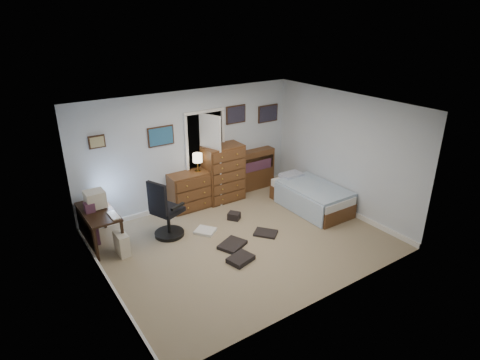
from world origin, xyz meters
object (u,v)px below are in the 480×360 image
object	(u,v)px
tall_dresser	(223,173)
low_dresser	(191,191)
computer_desk	(94,220)
bed	(311,196)
office_chair	(166,215)

from	to	relation	value
tall_dresser	low_dresser	bearing A→B (deg)	178.87
computer_desk	bed	bearing A→B (deg)	-14.62
computer_desk	tall_dresser	xyz separation A→B (m)	(2.93, 0.35, 0.13)
low_dresser	bed	distance (m)	2.59
office_chair	tall_dresser	distance (m)	1.95
low_dresser	bed	world-z (taller)	low_dresser
office_chair	tall_dresser	size ratio (longest dim) A/B	0.91
computer_desk	office_chair	bearing A→B (deg)	-21.49
computer_desk	tall_dresser	distance (m)	2.96
computer_desk	tall_dresser	bearing A→B (deg)	6.28
computer_desk	bed	xyz separation A→B (m)	(4.27, -1.07, -0.24)
office_chair	bed	size ratio (longest dim) A/B	0.66
computer_desk	low_dresser	xyz separation A→B (m)	(2.12, 0.38, -0.11)
office_chair	bed	bearing A→B (deg)	-33.85
bed	office_chair	bearing A→B (deg)	168.99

